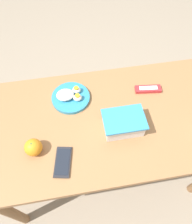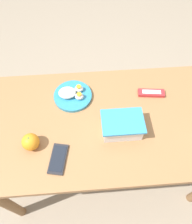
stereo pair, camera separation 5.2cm
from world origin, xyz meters
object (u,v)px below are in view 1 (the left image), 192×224
(orange_fruit, at_px, (33,147))
(candy_bar, at_px, (148,89))
(food_container, at_px, (123,124))
(rice_plate, at_px, (70,97))
(cell_phone, at_px, (63,162))

(orange_fruit, xyz_separation_m, candy_bar, (-0.59, -0.25, -0.03))
(food_container, bearing_deg, orange_fruit, 6.63)
(food_container, height_order, rice_plate, food_container)
(food_container, distance_m, candy_bar, 0.27)
(cell_phone, bearing_deg, rice_plate, -101.50)
(candy_bar, relative_size, cell_phone, 0.95)
(food_container, relative_size, rice_plate, 0.97)
(cell_phone, bearing_deg, candy_bar, -146.17)
(candy_bar, bearing_deg, cell_phone, 33.83)
(cell_phone, bearing_deg, food_container, -157.43)
(food_container, relative_size, candy_bar, 1.35)
(orange_fruit, relative_size, candy_bar, 0.55)
(rice_plate, bearing_deg, cell_phone, 78.50)
(orange_fruit, xyz_separation_m, rice_plate, (-0.18, -0.26, -0.02))
(rice_plate, relative_size, cell_phone, 1.32)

